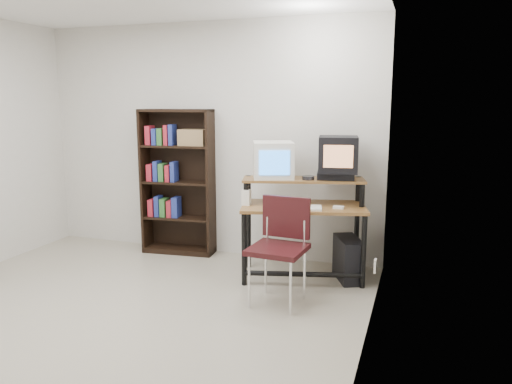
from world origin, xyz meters
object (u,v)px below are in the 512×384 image
(school_chair, at_px, (281,238))
(bookshelf, at_px, (178,180))
(crt_monitor, at_px, (273,160))
(crt_tv, at_px, (338,154))
(pc_tower, at_px, (348,259))
(computer_desk, at_px, (303,210))

(school_chair, distance_m, bookshelf, 1.85)
(crt_monitor, bearing_deg, bookshelf, 145.58)
(crt_monitor, distance_m, crt_tv, 0.64)
(school_chair, relative_size, bookshelf, 0.56)
(pc_tower, bearing_deg, computer_desk, 162.53)
(crt_tv, height_order, pc_tower, crt_tv)
(computer_desk, bearing_deg, bookshelf, 152.29)
(crt_tv, distance_m, bookshelf, 1.90)
(computer_desk, relative_size, school_chair, 1.43)
(crt_tv, relative_size, school_chair, 0.47)
(bookshelf, bearing_deg, school_chair, -39.26)
(crt_monitor, xyz_separation_m, crt_tv, (0.63, 0.11, 0.07))
(pc_tower, relative_size, bookshelf, 0.27)
(computer_desk, height_order, crt_tv, crt_tv)
(computer_desk, height_order, crt_monitor, crt_monitor)
(computer_desk, bearing_deg, pc_tower, -7.88)
(pc_tower, bearing_deg, bookshelf, 147.05)
(bookshelf, bearing_deg, crt_monitor, -18.94)
(crt_tv, height_order, bookshelf, bookshelf)
(crt_tv, xyz_separation_m, pc_tower, (0.15, -0.12, -1.02))
(computer_desk, distance_m, school_chair, 0.68)
(school_chair, bearing_deg, bookshelf, 150.68)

